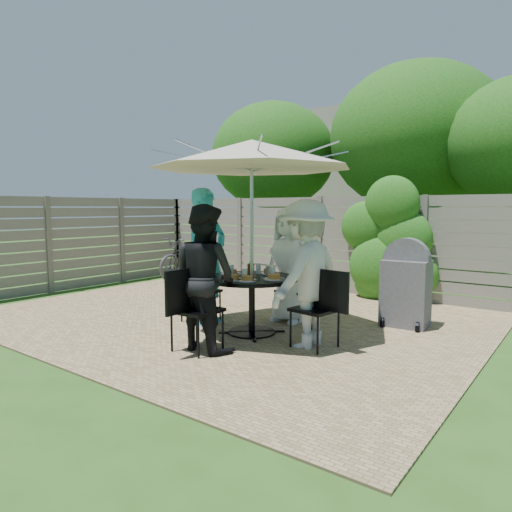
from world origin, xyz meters
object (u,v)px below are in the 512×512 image
Objects in this scene: glass_front at (245,274)px; bbq_grill at (406,287)px; plate_extra at (247,279)px; bicycle at (189,258)px; chair_back at (295,302)px; person_back at (290,265)px; glass_right at (273,272)px; person_front at (205,278)px; glass_left at (231,270)px; chair_front at (196,327)px; plate_left at (231,272)px; chair_left at (200,303)px; umbrella at (252,154)px; glass_back at (258,269)px; person_left at (206,257)px; person_right at (306,274)px; syrup_jug at (251,270)px; plate_front at (233,278)px; chair_right at (316,325)px; plate_back at (269,272)px; patio_table at (252,294)px; coffee_cup at (269,271)px; plate_right at (274,278)px.

bbq_grill is (1.37, 1.82, -0.26)m from glass_front.
plate_extra is 5.31m from bicycle.
bbq_grill is at bearing 113.22° from chair_back.
person_back is 0.77m from glass_right.
person_front is 0.77m from glass_left.
glass_right is at bearing -133.06° from bbq_grill.
plate_left is at bearing 16.46° from chair_front.
person_front is 6.96× the size of plate_extra.
bbq_grill is (1.19, 1.46, -0.26)m from glass_right.
umbrella is at bearing -1.19° from chair_left.
glass_back and glass_left have the same top height.
plate_extra is (0.16, -0.31, -1.51)m from umbrella.
plate_extra is (0.99, -0.35, -0.17)m from person_left.
bbq_grill is (0.63, 1.60, -0.30)m from person_right.
syrup_jug is at bearing -94.40° from person_back.
plate_extra is at bearing -106.54° from person_left.
plate_left and plate_extra have the same top height.
person_front reaches higher than plate_front.
chair_back is 0.95× the size of chair_right.
person_front is (-0.09, -1.66, 0.02)m from person_back.
glass_back reaches higher than plate_back.
plate_back is 0.63m from glass_front.
person_front is 11.93× the size of glass_right.
person_front is 0.97m from glass_right.
glass_left is at bearing -145.24° from syrup_jug.
chair_right is at bearing -3.13° from patio_table.
chair_left is at bearing -47.54° from chair_back.
plate_extra is at bearing -38.45° from bicycle.
bbq_grill is at bearing 44.71° from syrup_jug.
person_back reaches higher than glass_front.
bbq_grill reaches higher than patio_table.
umbrella reaches higher than plate_extra.
plate_front is 0.14× the size of bicycle.
person_back reaches higher than patio_table.
bicycle is (-5.00, 2.97, 0.19)m from chair_right.
umbrella is (-0.00, 0.00, 1.76)m from patio_table.
chair_front is 0.89m from glass_front.
umbrella is 1.49m from glass_right.
person_front reaches higher than glass_back.
syrup_jug reaches higher than plate_back.
chair_front is 0.54× the size of bicycle.
syrup_jug is at bearing -93.22° from person_right.
glass_left is at bearing -140.18° from bbq_grill.
coffee_cup is (0.13, 0.57, 0.04)m from plate_front.
glass_right is (0.17, 0.36, 0.00)m from glass_front.
plate_right is at bearing -66.55° from person_back.
patio_table is at bearing -3.96° from chair_front.
glass_front reaches higher than plate_back.
plate_extra is (0.11, -1.27, 0.51)m from chair_back.
patio_table is at bearing -90.00° from person_front.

